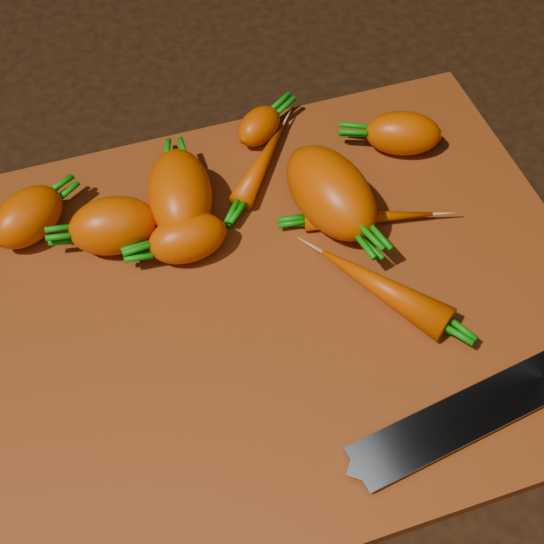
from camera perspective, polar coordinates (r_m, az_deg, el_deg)
name	(u,v)px	position (r m, az deg, el deg)	size (l,w,h in m)	color
ground	(276,307)	(0.61, 0.29, -2.63)	(2.00, 2.00, 0.01)	black
cutting_board	(276,299)	(0.60, 0.30, -2.06)	(0.50, 0.40, 0.01)	#873710
carrot_0	(27,217)	(0.65, -17.94, 3.97)	(0.07, 0.04, 0.04)	#CC4300
carrot_1	(113,226)	(0.62, -11.89, 3.43)	(0.07, 0.05, 0.05)	#CC4300
carrot_2	(331,192)	(0.63, 4.44, 5.99)	(0.10, 0.06, 0.06)	#CC4300
carrot_3	(180,194)	(0.63, -6.97, 5.83)	(0.09, 0.05, 0.05)	#CC4300
carrot_4	(187,238)	(0.61, -6.40, 2.54)	(0.06, 0.04, 0.04)	#CC4300
carrot_5	(259,126)	(0.70, -0.98, 10.92)	(0.05, 0.03, 0.03)	#CC4300
carrot_6	(403,133)	(0.70, 9.83, 10.25)	(0.07, 0.04, 0.04)	#CC4300
carrot_7	(262,162)	(0.67, -0.74, 8.25)	(0.10, 0.02, 0.02)	#CC4300
carrot_8	(369,217)	(0.64, 7.30, 4.13)	(0.11, 0.02, 0.02)	#CC4300
carrot_9	(383,288)	(0.59, 8.33, -1.17)	(0.11, 0.03, 0.03)	#CC4300
knife	(500,400)	(0.57, 16.77, -9.19)	(0.32, 0.07, 0.02)	gray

